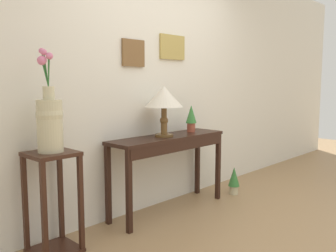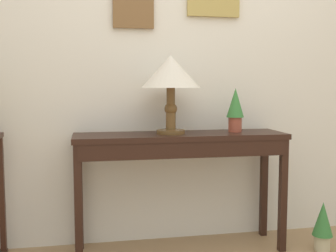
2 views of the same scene
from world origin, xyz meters
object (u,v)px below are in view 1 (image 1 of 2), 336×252
object	(u,v)px
potted_plant_on_console	(191,117)
potted_plant_floor	(234,179)
pedestal_stand_left	(53,203)
console_table	(170,147)
flower_vase_tall	(50,119)
table_lamp	(164,99)

from	to	relation	value
potted_plant_on_console	potted_plant_floor	distance (m)	0.97
potted_plant_on_console	pedestal_stand_left	xyz separation A→B (m)	(-1.69, -0.02, -0.55)
console_table	pedestal_stand_left	size ratio (longest dim) A/B	1.72
flower_vase_tall	potted_plant_floor	world-z (taller)	flower_vase_tall
flower_vase_tall	table_lamp	bearing A→B (deg)	0.17
pedestal_stand_left	flower_vase_tall	world-z (taller)	flower_vase_tall
table_lamp	potted_plant_on_console	xyz separation A→B (m)	(0.45, 0.02, -0.22)
table_lamp	potted_plant_floor	world-z (taller)	table_lamp
potted_plant_on_console	pedestal_stand_left	world-z (taller)	potted_plant_on_console
potted_plant_on_console	console_table	bearing A→B (deg)	-173.35
console_table	potted_plant_floor	distance (m)	1.07
console_table	potted_plant_floor	bearing A→B (deg)	-10.20
table_lamp	flower_vase_tall	xyz separation A→B (m)	(-1.24, -0.00, -0.11)
table_lamp	pedestal_stand_left	bearing A→B (deg)	-179.84
table_lamp	pedestal_stand_left	world-z (taller)	table_lamp
console_table	potted_plant_on_console	size ratio (longest dim) A/B	4.68
potted_plant_floor	flower_vase_tall	bearing A→B (deg)	175.21
potted_plant_on_console	pedestal_stand_left	distance (m)	1.77
pedestal_stand_left	flower_vase_tall	xyz separation A→B (m)	(-0.00, -0.00, 0.65)
potted_plant_on_console	flower_vase_tall	xyz separation A→B (m)	(-1.69, -0.03, 0.10)
flower_vase_tall	console_table	bearing A→B (deg)	-0.86
flower_vase_tall	potted_plant_floor	size ratio (longest dim) A/B	2.36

